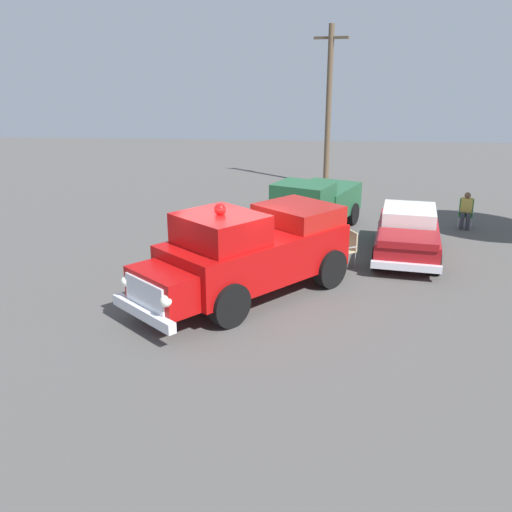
# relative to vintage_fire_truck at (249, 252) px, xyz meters

# --- Properties ---
(ground_plane) EXTENTS (60.00, 60.00, 0.00)m
(ground_plane) POSITION_rel_vintage_fire_truck_xyz_m (0.46, 0.23, -1.20)
(ground_plane) COLOR #514F4C
(vintage_fire_truck) EXTENTS (5.60, 5.87, 2.59)m
(vintage_fire_truck) POSITION_rel_vintage_fire_truck_xyz_m (0.00, 0.00, 0.00)
(vintage_fire_truck) COLOR black
(vintage_fire_truck) RESTS_ON ground
(classic_hot_rod) EXTENTS (2.55, 4.61, 1.46)m
(classic_hot_rod) POSITION_rel_vintage_fire_truck_xyz_m (-4.52, -3.55, -0.45)
(classic_hot_rod) COLOR black
(classic_hot_rod) RESTS_ON ground
(parked_pickup) EXTENTS (3.55, 5.12, 1.90)m
(parked_pickup) POSITION_rel_vintage_fire_truck_xyz_m (-1.65, -5.93, -0.21)
(parked_pickup) COLOR black
(parked_pickup) RESTS_ON ground
(lawn_chair_near_truck) EXTENTS (0.61, 0.60, 1.02)m
(lawn_chair_near_truck) POSITION_rel_vintage_fire_truck_xyz_m (-7.14, -7.07, -0.61)
(lawn_chair_near_truck) COLOR #B7BABF
(lawn_chair_near_truck) RESTS_ON ground
(lawn_chair_by_car) EXTENTS (0.66, 0.66, 1.02)m
(lawn_chair_by_car) POSITION_rel_vintage_fire_truck_xyz_m (-2.69, -2.60, -0.61)
(lawn_chair_by_car) COLOR #B7BABF
(lawn_chair_by_car) RESTS_ON ground
(spectator_seated) EXTENTS (0.50, 0.61, 1.29)m
(spectator_seated) POSITION_rel_vintage_fire_truck_xyz_m (-7.11, -6.94, -0.50)
(spectator_seated) COLOR #383842
(spectator_seated) RESTS_ON ground
(spectator_standing) EXTENTS (0.35, 0.65, 1.68)m
(spectator_standing) POSITION_rel_vintage_fire_truck_xyz_m (-1.18, -3.35, -0.23)
(spectator_standing) COLOR #2D334C
(spectator_standing) RESTS_ON ground
(utility_pole) EXTENTS (1.57, 0.88, 7.26)m
(utility_pole) POSITION_rel_vintage_fire_truck_xyz_m (-2.34, -14.06, 2.58)
(utility_pole) COLOR brown
(utility_pole) RESTS_ON ground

